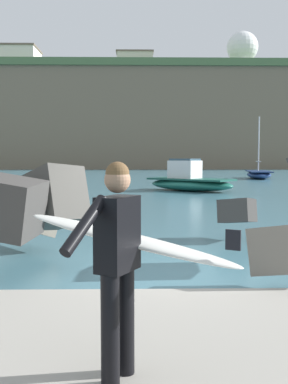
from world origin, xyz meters
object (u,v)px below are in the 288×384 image
(radar_dome, at_px, (242,52))
(station_building_central, at_px, (135,68))
(surfer_with_board, at_px, (121,251))
(boat_mid_right, at_px, (259,174))
(boat_near_left, at_px, (189,181))
(station_building_west, at_px, (22,59))

(radar_dome, distance_m, station_building_central, 22.41)
(surfer_with_board, xyz_separation_m, radar_dome, (21.85, 89.88, 21.91))
(boat_mid_right, xyz_separation_m, radar_dome, (10.03, 50.74, 22.77))
(boat_near_left, distance_m, radar_dome, 72.28)
(surfer_with_board, bearing_deg, station_building_central, 89.94)
(surfer_with_board, height_order, radar_dome, radar_dome)
(boat_near_left, height_order, station_building_central, station_building_central)
(boat_near_left, height_order, station_building_west, station_building_west)
(station_building_west, bearing_deg, surfer_with_board, -75.83)
(station_building_central, bearing_deg, radar_dome, -12.84)
(boat_mid_right, xyz_separation_m, station_building_central, (-11.72, 55.69, 20.57))
(surfer_with_board, xyz_separation_m, boat_mid_right, (11.82, 39.14, -0.86))
(surfer_with_board, distance_m, boat_near_left, 23.99)
(boat_mid_right, distance_m, station_building_west, 57.21)
(radar_dome, height_order, station_building_west, radar_dome)
(station_building_central, bearing_deg, station_building_west, -148.28)
(boat_near_left, height_order, boat_mid_right, boat_mid_right)
(boat_near_left, xyz_separation_m, boat_mid_right, (8.42, 15.40, -0.18))
(boat_mid_right, bearing_deg, station_building_west, 127.20)
(surfer_with_board, bearing_deg, boat_near_left, 81.84)
(station_building_west, bearing_deg, boat_near_left, -67.52)
(radar_dome, distance_m, station_building_west, 43.39)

